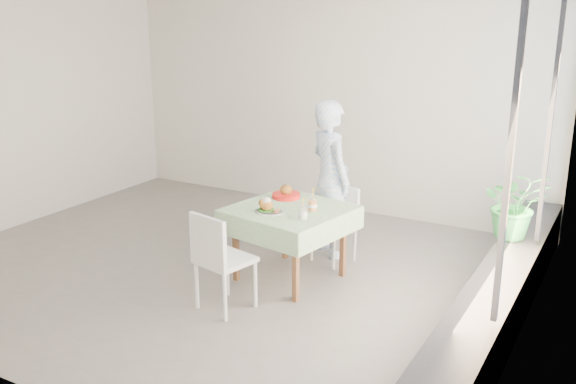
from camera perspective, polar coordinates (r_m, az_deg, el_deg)
The scene contains 15 objects.
floor at distance 6.82m, azimuth -5.97°, elevation -6.70°, with size 6.00×6.00×0.00m, color #595755.
wall_back at distance 8.53m, azimuth 3.55°, elevation 7.81°, with size 6.00×0.02×2.80m, color silver.
wall_left at distance 8.49m, azimuth -23.17°, elevation 6.50°, with size 0.02×5.00×2.80m, color silver.
wall_right at distance 5.29m, azimuth 21.19°, elevation 1.47°, with size 0.02×5.00×2.80m, color silver.
window_pane at distance 5.24m, azimuth 21.14°, elevation 4.16°, with size 0.01×4.80×2.18m, color #D1E0F9.
window_ledge at distance 5.70m, azimuth 17.99°, elevation -9.51°, with size 0.40×4.80×0.50m, color black.
cafe_table at distance 6.37m, azimuth 0.17°, elevation -3.84°, with size 1.21×1.21×0.74m.
chair_far at distance 6.89m, azimuth 4.13°, elevation -4.15°, with size 0.48×0.48×0.81m.
chair_near at distance 5.84m, azimuth -5.66°, elevation -7.72°, with size 0.52×0.52×0.92m.
diner at distance 6.91m, azimuth 3.76°, elevation 1.16°, with size 0.62×0.41×1.71m, color #98C0F3.
main_dish at distance 6.14m, azimuth -1.82°, elevation -1.38°, with size 0.29×0.29×0.15m.
juice_cup_orange at distance 6.17m, azimuth 2.17°, elevation -1.12°, with size 0.10×0.10×0.27m.
juice_cup_lemonade at distance 5.95m, azimuth 1.34°, elevation -1.88°, with size 0.09×0.09×0.24m.
second_dish at distance 6.60m, azimuth -0.17°, elevation -0.17°, with size 0.29×0.29×0.14m.
potted_plant at distance 6.46m, azimuth 19.53°, elevation -1.01°, with size 0.60×0.52×0.67m, color #2A803A.
Camera 1 is at (3.68, -5.09, 2.65)m, focal length 40.00 mm.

